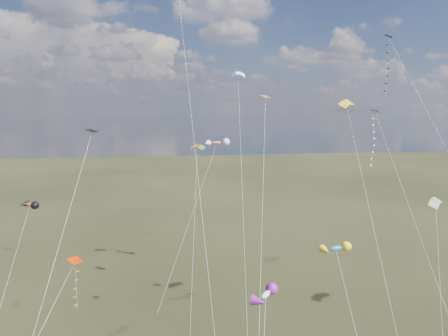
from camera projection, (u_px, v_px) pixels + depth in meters
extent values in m
cube|color=black|center=(389.00, 36.00, 41.38)|extent=(1.05, 1.07, 0.37)
cylinder|color=silver|center=(196.00, 154.00, 41.88)|extent=(2.11, 27.39, 41.89)
cube|color=black|center=(92.00, 131.00, 34.49)|extent=(1.04, 1.05, 0.25)
cylinder|color=silver|center=(41.00, 307.00, 27.91)|extent=(5.32, 16.15, 23.78)
cube|color=#C32700|center=(75.00, 260.00, 34.44)|extent=(1.40, 1.41, 0.39)
cube|color=#0D154C|center=(375.00, 111.00, 42.46)|extent=(0.85, 0.87, 0.23)
cylinder|color=silver|center=(425.00, 249.00, 37.16)|extent=(3.07, 15.06, 25.48)
cube|color=orange|center=(266.00, 96.00, 40.74)|extent=(1.03, 1.02, 0.25)
cylinder|color=silver|center=(261.00, 261.00, 32.18)|extent=(5.73, 20.60, 26.93)
cylinder|color=silver|center=(379.00, 245.00, 36.76)|extent=(2.54, 20.09, 26.44)
cylinder|color=silver|center=(243.00, 193.00, 49.45)|extent=(2.62, 20.11, 30.82)
cylinder|color=silver|center=(441.00, 281.00, 42.43)|extent=(6.05, 10.97, 14.99)
cylinder|color=silver|center=(194.00, 233.00, 49.58)|extent=(2.09, 12.25, 20.76)
ellipsoid|color=#C1570D|center=(29.00, 205.00, 43.55)|extent=(2.53, 2.47, 1.02)
cylinder|color=silver|center=(2.00, 298.00, 38.39)|extent=(2.08, 12.49, 15.29)
ellipsoid|color=white|center=(266.00, 295.00, 27.17)|extent=(2.08, 2.23, 0.88)
ellipsoid|color=#F01D3E|center=(216.00, 143.00, 61.33)|extent=(3.72, 2.79, 1.36)
cylinder|color=silver|center=(190.00, 220.00, 55.81)|extent=(9.39, 12.87, 20.58)
cube|color=#332316|center=(157.00, 314.00, 50.30)|extent=(0.10, 0.10, 0.12)
ellipsoid|color=blue|center=(336.00, 248.00, 34.39)|extent=(2.47, 1.31, 0.89)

